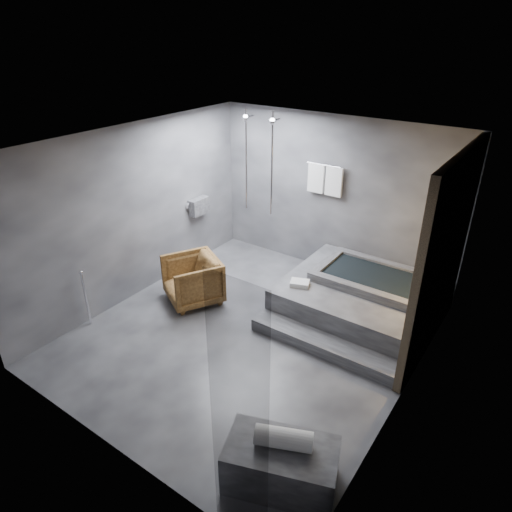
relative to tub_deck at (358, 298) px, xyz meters
The scene contains 7 objects.
room 2.02m from the tub_deck, 118.47° to the right, with size 5.00×5.04×2.82m.
tub_deck is the anchor object (origin of this frame).
tub_step 1.19m from the tub_deck, 90.00° to the right, with size 2.20×0.36×0.18m, color #323335.
concrete_bench 3.33m from the tub_deck, 79.26° to the right, with size 1.08×0.60×0.49m, color #313133.
driftwood_chair 2.67m from the tub_deck, 152.09° to the right, with size 0.82×0.85×0.77m, color #402710.
rolled_towel 3.32m from the tub_deck, 79.13° to the right, with size 0.20×0.20×0.56m, color white.
deck_towel 0.98m from the tub_deck, 143.02° to the right, with size 0.28×0.21×0.08m, color silver.
Camera 1 is at (3.21, -4.45, 4.11)m, focal length 32.00 mm.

